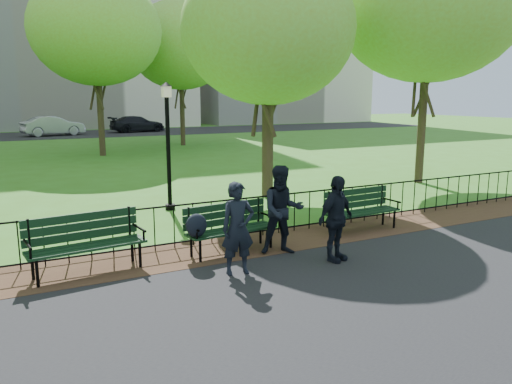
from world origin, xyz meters
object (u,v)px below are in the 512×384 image
person_right (336,219)px  tree_near_e (268,30)px  park_bench_left_a (85,237)px  lamppost (168,142)px  tree_mid_e (430,0)px  tree_far_c (96,30)px  park_bench_main (217,224)px  sedan_silver (53,126)px  park_bench_right_a (360,205)px  person_mid (282,210)px  sedan_dark (138,124)px  tree_far_e (180,45)px  person_left (238,228)px

person_right → tree_near_e: bearing=55.2°
park_bench_left_a → lamppost: lamppost is taller
tree_mid_e → tree_far_c: tree_far_c is taller
park_bench_main → sedan_silver: size_ratio=0.43×
park_bench_right_a → person_mid: 2.54m
person_right → sedan_dark: person_right is taller
tree_far_c → person_right: (0.63, -19.14, -5.40)m
lamppost → person_mid: size_ratio=1.96×
tree_far_c → person_mid: 19.09m
tree_far_e → person_right: size_ratio=5.44×
tree_far_c → sedan_silver: (-0.89, 15.14, -5.45)m
tree_far_e → person_right: bearing=-102.2°
person_left → sedan_silver: person_left is taller
park_bench_main → person_left: person_left is taller
park_bench_right_a → person_left: person_left is taller
sedan_silver → sedan_dark: sedan_silver is taller
park_bench_left_a → person_mid: bearing=-17.2°
tree_mid_e → tree_far_e: size_ratio=1.02×
tree_near_e → person_left: (-3.68, -5.70, -4.05)m
sedan_dark → tree_far_e: bearing=171.6°
tree_mid_e → person_mid: size_ratio=5.15×
person_right → person_mid: bearing=110.7°
sedan_silver → sedan_dark: 6.91m
park_bench_main → tree_far_c: bearing=79.7°
park_bench_main → tree_near_e: (3.62, 4.61, 4.23)m
park_bench_main → person_mid: person_mid is taller
person_mid → person_right: size_ratio=1.08×
park_bench_right_a → tree_far_c: 18.68m
park_bench_right_a → tree_near_e: 6.14m
tree_near_e → sedan_silver: bearing=96.7°
park_bench_left_a → tree_far_e: tree_far_e is taller
person_right → sedan_silver: 34.32m
park_bench_right_a → person_left: bearing=-162.8°
tree_near_e → person_mid: size_ratio=4.09×
person_mid → person_right: (0.65, -0.82, -0.06)m
tree_mid_e → person_left: 12.27m
park_bench_main → park_bench_right_a: (3.59, 0.20, -0.05)m
tree_far_e → sedan_silver: tree_far_e is taller
person_mid → person_left: bearing=-135.9°
lamppost → person_right: lamppost is taller
person_left → park_bench_left_a: bearing=158.1°
tree_mid_e → tree_far_c: size_ratio=0.99×
tree_far_e → sedan_silver: size_ratio=1.90×
person_mid → sedan_dark: size_ratio=0.37×
park_bench_left_a → person_right: bearing=-26.0°
person_left → person_right: person_left is taller
person_left → tree_far_e: bearing=80.2°
lamppost → sedan_silver: size_ratio=0.74×
park_bench_right_a → person_mid: bearing=-166.5°
tree_mid_e → person_right: size_ratio=5.55×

